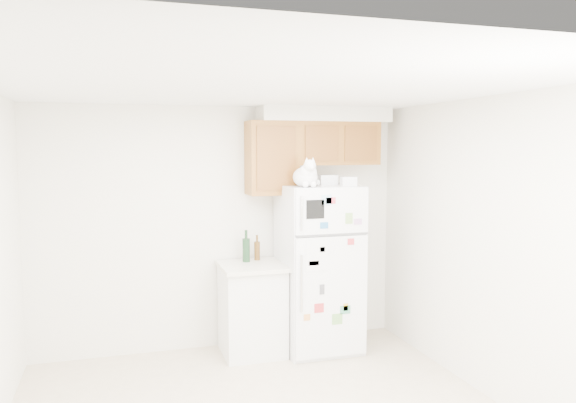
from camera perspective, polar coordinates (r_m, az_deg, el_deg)
name	(u,v)px	position (r m, az deg, el deg)	size (l,w,h in m)	color
room_shell	(280,203)	(4.15, -0.83, -0.13)	(3.84, 4.04, 2.52)	white
refrigerator	(319,268)	(5.81, 3.16, -6.73)	(0.76, 0.78, 1.70)	white
base_counter	(252,308)	(5.78, -3.67, -10.78)	(0.64, 0.64, 0.92)	white
cat	(306,176)	(5.44, 1.88, 2.65)	(0.29, 0.42, 0.29)	white
storage_box_back	(328,180)	(5.79, 4.10, 2.21)	(0.18, 0.13, 0.10)	white
storage_box_front	(349,181)	(5.65, 6.17, 2.06)	(0.15, 0.11, 0.09)	white
bottle_green	(246,246)	(5.74, -4.27, -4.52)	(0.08, 0.08, 0.33)	#19381E
bottle_amber	(257,247)	(5.83, -3.16, -4.69)	(0.06, 0.06, 0.26)	#593814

